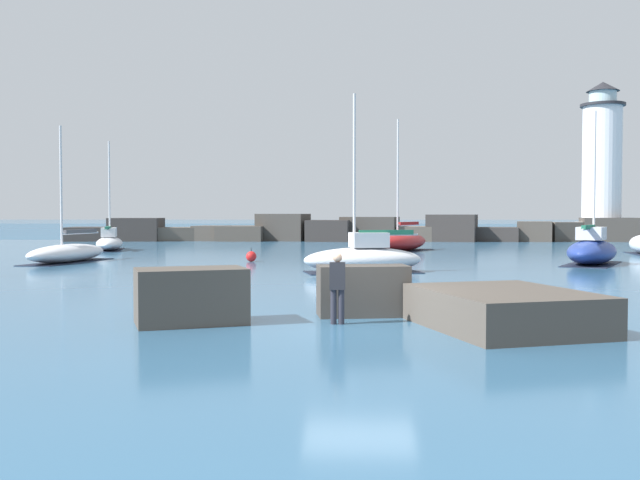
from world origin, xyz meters
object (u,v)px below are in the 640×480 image
(lighthouse, at_px, (602,172))
(sailboat_moored_0, at_px, (592,250))
(person_on_rocks, at_px, (337,285))
(sailboat_moored_1, at_px, (67,253))
(sailboat_moored_3, at_px, (109,242))
(mooring_buoy_orange_near, at_px, (251,256))
(sailboat_moored_2, at_px, (401,242))
(sailboat_moored_4, at_px, (364,258))

(lighthouse, height_order, sailboat_moored_0, lighthouse)
(sailboat_moored_0, xyz_separation_m, person_on_rocks, (-12.42, -20.00, 0.20))
(sailboat_moored_1, bearing_deg, sailboat_moored_3, 99.31)
(lighthouse, height_order, mooring_buoy_orange_near, lighthouse)
(sailboat_moored_2, bearing_deg, sailboat_moored_3, 179.05)
(sailboat_moored_1, distance_m, mooring_buoy_orange_near, 9.64)
(mooring_buoy_orange_near, bearing_deg, sailboat_moored_0, -4.40)
(sailboat_moored_1, xyz_separation_m, sailboat_moored_4, (15.46, -5.88, 0.14))
(sailboat_moored_2, height_order, sailboat_moored_4, sailboat_moored_2)
(sailboat_moored_3, relative_size, mooring_buoy_orange_near, 10.16)
(sailboat_moored_2, relative_size, mooring_buoy_orange_near, 11.82)
(sailboat_moored_0, bearing_deg, lighthouse, 70.26)
(sailboat_moored_4, height_order, person_on_rocks, sailboat_moored_4)
(sailboat_moored_0, distance_m, mooring_buoy_orange_near, 17.48)
(sailboat_moored_3, relative_size, person_on_rocks, 4.65)
(sailboat_moored_2, distance_m, person_on_rocks, 32.73)
(sailboat_moored_1, height_order, sailboat_moored_4, sailboat_moored_4)
(sailboat_moored_3, xyz_separation_m, mooring_buoy_orange_near, (11.63, -11.52, -0.30))
(sailboat_moored_3, height_order, mooring_buoy_orange_near, sailboat_moored_3)
(lighthouse, height_order, sailboat_moored_1, lighthouse)
(lighthouse, height_order, sailboat_moored_2, lighthouse)
(mooring_buoy_orange_near, xyz_separation_m, person_on_rocks, (5.01, -21.34, 0.64))
(sailboat_moored_0, height_order, sailboat_moored_2, sailboat_moored_2)
(lighthouse, distance_m, person_on_rocks, 57.32)
(person_on_rocks, bearing_deg, sailboat_moored_0, 58.16)
(sailboat_moored_0, distance_m, sailboat_moored_1, 27.03)
(sailboat_moored_1, xyz_separation_m, sailboat_moored_3, (-2.03, 12.40, 0.08))
(sailboat_moored_1, xyz_separation_m, person_on_rocks, (14.61, -20.45, 0.42))
(sailboat_moored_4, bearing_deg, sailboat_moored_0, 25.13)
(sailboat_moored_0, distance_m, person_on_rocks, 23.54)
(lighthouse, xyz_separation_m, sailboat_moored_3, (-40.48, -18.97, -5.94))
(sailboat_moored_2, xyz_separation_m, mooring_buoy_orange_near, (-8.70, -11.18, -0.36))
(sailboat_moored_1, height_order, person_on_rocks, sailboat_moored_1)
(lighthouse, xyz_separation_m, sailboat_moored_2, (-20.14, -19.31, -5.88))
(lighthouse, bearing_deg, sailboat_moored_4, -121.68)
(lighthouse, xyz_separation_m, mooring_buoy_orange_near, (-28.85, -30.49, -6.24))
(person_on_rocks, bearing_deg, sailboat_moored_1, 125.54)
(person_on_rocks, bearing_deg, sailboat_moored_4, 86.65)
(sailboat_moored_0, bearing_deg, sailboat_moored_1, 179.04)
(lighthouse, relative_size, sailboat_moored_1, 2.10)
(sailboat_moored_3, bearing_deg, person_on_rocks, -63.14)
(sailboat_moored_0, xyz_separation_m, sailboat_moored_1, (-27.03, 0.45, -0.21))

